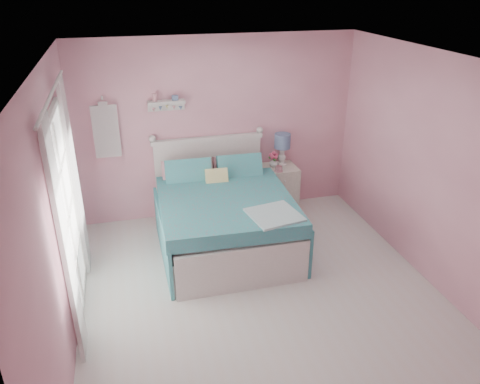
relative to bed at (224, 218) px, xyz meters
name	(u,v)px	position (x,y,z in m)	size (l,w,h in m)	color
floor	(263,297)	(0.17, -1.21, -0.41)	(4.50, 4.50, 0.00)	silver
room_shell	(266,167)	(0.17, -1.21, 1.18)	(4.50, 4.50, 4.50)	#C37C8E
bed	(224,218)	(0.00, 0.00, 0.00)	(1.71, 2.11, 1.21)	silver
nightstand	(279,189)	(1.04, 0.78, -0.05)	(0.50, 0.49, 0.72)	silver
table_lamp	(282,143)	(1.10, 0.88, 0.64)	(0.24, 0.24, 0.47)	white
vase	(274,162)	(0.95, 0.81, 0.38)	(0.13, 0.13, 0.14)	silver
teacup	(279,169)	(0.97, 0.62, 0.35)	(0.10, 0.10, 0.08)	#CE8A95
roses	(274,156)	(0.95, 0.81, 0.49)	(0.14, 0.11, 0.12)	#D4486D
wall_shelf	(166,103)	(-0.55, 0.98, 1.33)	(0.50, 0.15, 0.25)	silver
hanging_dress	(106,132)	(-1.38, 0.97, 0.99)	(0.34, 0.03, 0.72)	white
french_door	(68,218)	(-1.80, -0.81, 0.67)	(0.04, 1.32, 2.16)	silver
curtain_near	(66,246)	(-1.75, -1.55, 0.77)	(0.04, 0.40, 2.32)	white
curtain_far	(75,179)	(-1.75, -0.06, 0.77)	(0.04, 0.40, 2.32)	white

